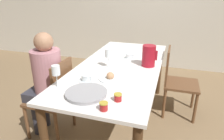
# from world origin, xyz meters

# --- Properties ---
(ground_plane) EXTENTS (20.00, 20.00, 0.00)m
(ground_plane) POSITION_xyz_m (0.00, 0.00, 0.00)
(ground_plane) COLOR #7F6647
(wall_back) EXTENTS (10.00, 0.06, 2.60)m
(wall_back) POSITION_xyz_m (0.00, 2.24, 1.30)
(wall_back) COLOR beige
(wall_back) RESTS_ON ground_plane
(dining_table) EXTENTS (0.88, 2.00, 0.78)m
(dining_table) POSITION_xyz_m (0.00, 0.00, 0.68)
(dining_table) COLOR white
(dining_table) RESTS_ON ground_plane
(chair_person_side) EXTENTS (0.42, 0.42, 0.88)m
(chair_person_side) POSITION_xyz_m (-0.63, -0.39, 0.47)
(chair_person_side) COLOR brown
(chair_person_side) RESTS_ON ground_plane
(chair_opposite) EXTENTS (0.42, 0.42, 0.88)m
(chair_opposite) POSITION_xyz_m (0.63, 0.46, 0.47)
(chair_opposite) COLOR brown
(chair_opposite) RESTS_ON ground_plane
(person_seated) EXTENTS (0.39, 0.41, 1.17)m
(person_seated) POSITION_xyz_m (-0.71, -0.38, 0.69)
(person_seated) COLOR #33333D
(person_seated) RESTS_ON ground_plane
(red_pitcher) EXTENTS (0.17, 0.14, 0.23)m
(red_pitcher) POSITION_xyz_m (0.30, 0.06, 0.89)
(red_pitcher) COLOR #A31423
(red_pitcher) RESTS_ON dining_table
(wine_glass_water) EXTENTS (0.07, 0.07, 0.20)m
(wine_glass_water) POSITION_xyz_m (-0.10, -0.11, 0.93)
(wine_glass_water) COLOR white
(wine_glass_water) RESTS_ON dining_table
(wine_glass_juice) EXTENTS (0.07, 0.07, 0.20)m
(wine_glass_juice) POSITION_xyz_m (-0.36, -0.70, 0.92)
(wine_glass_juice) COLOR white
(wine_glass_juice) RESTS_ON dining_table
(teacup_near_person) EXTENTS (0.14, 0.14, 0.06)m
(teacup_near_person) POSITION_xyz_m (-0.18, -0.51, 0.80)
(teacup_near_person) COLOR silver
(teacup_near_person) RESTS_ON dining_table
(teacup_across) EXTENTS (0.14, 0.14, 0.06)m
(teacup_across) POSITION_xyz_m (0.05, 0.25, 0.80)
(teacup_across) COLOR silver
(teacup_across) RESTS_ON dining_table
(serving_tray) EXTENTS (0.33, 0.33, 0.03)m
(serving_tray) POSITION_xyz_m (-0.07, -0.75, 0.79)
(serving_tray) COLOR #9E9EA3
(serving_tray) RESTS_ON dining_table
(bread_plate) EXTENTS (0.21, 0.21, 0.07)m
(bread_plate) POSITION_xyz_m (0.02, -0.41, 0.79)
(bread_plate) COLOR silver
(bread_plate) RESTS_ON dining_table
(jam_jar_amber) EXTENTS (0.06, 0.06, 0.06)m
(jam_jar_amber) POSITION_xyz_m (0.19, -0.76, 0.81)
(jam_jar_amber) COLOR #A81E1E
(jam_jar_amber) RESTS_ON dining_table
(jam_jar_red) EXTENTS (0.06, 0.06, 0.06)m
(jam_jar_red) POSITION_xyz_m (0.13, -0.91, 0.81)
(jam_jar_red) COLOR #A81E1E
(jam_jar_red) RESTS_ON dining_table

